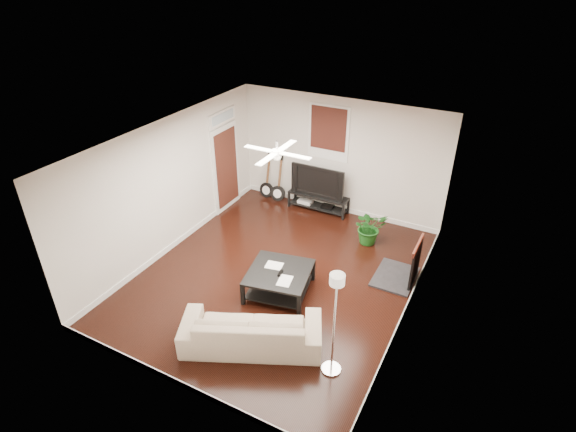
% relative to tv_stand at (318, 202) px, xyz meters
% --- Properties ---
extents(room, '(5.01, 6.01, 2.81)m').
position_rel_tv_stand_xyz_m(room, '(0.40, -2.78, 1.19)').
color(room, black).
rests_on(room, ground).
extents(brick_accent, '(0.02, 2.20, 2.80)m').
position_rel_tv_stand_xyz_m(brick_accent, '(2.89, -1.78, 1.19)').
color(brick_accent, brown).
rests_on(brick_accent, floor).
extents(fireplace, '(0.80, 1.10, 0.92)m').
position_rel_tv_stand_xyz_m(fireplace, '(2.60, -1.78, 0.25)').
color(fireplace, black).
rests_on(fireplace, floor).
extents(window_back, '(1.00, 0.06, 1.30)m').
position_rel_tv_stand_xyz_m(window_back, '(0.10, 0.19, 1.74)').
color(window_back, '#33110E').
rests_on(window_back, wall_back).
extents(door_left, '(0.08, 1.00, 2.50)m').
position_rel_tv_stand_xyz_m(door_left, '(-2.06, -0.88, 1.04)').
color(door_left, white).
rests_on(door_left, wall_left).
extents(tv_stand, '(1.49, 0.40, 0.42)m').
position_rel_tv_stand_xyz_m(tv_stand, '(0.00, 0.00, 0.00)').
color(tv_stand, black).
rests_on(tv_stand, floor).
extents(tv, '(1.34, 0.18, 0.77)m').
position_rel_tv_stand_xyz_m(tv, '(-0.00, 0.02, 0.59)').
color(tv, black).
rests_on(tv, tv_stand).
extents(coffee_table, '(1.31, 1.31, 0.47)m').
position_rel_tv_stand_xyz_m(coffee_table, '(0.65, -3.20, 0.02)').
color(coffee_table, black).
rests_on(coffee_table, floor).
extents(sofa, '(2.39, 1.72, 0.65)m').
position_rel_tv_stand_xyz_m(sofa, '(0.89, -4.56, 0.12)').
color(sofa, tan).
rests_on(sofa, floor).
extents(floor_lamp, '(0.40, 0.40, 1.82)m').
position_rel_tv_stand_xyz_m(floor_lamp, '(2.24, -4.46, 0.70)').
color(floor_lamp, silver).
rests_on(floor_lamp, floor).
extents(potted_plant, '(0.92, 0.91, 0.78)m').
position_rel_tv_stand_xyz_m(potted_plant, '(1.58, -0.82, 0.18)').
color(potted_plant, '#185519').
rests_on(potted_plant, floor).
extents(guitar_left, '(0.40, 0.29, 1.24)m').
position_rel_tv_stand_xyz_m(guitar_left, '(-1.45, -0.03, 0.41)').
color(guitar_left, black).
rests_on(guitar_left, floor).
extents(guitar_right, '(0.40, 0.29, 1.24)m').
position_rel_tv_stand_xyz_m(guitar_right, '(-1.10, -0.06, 0.41)').
color(guitar_right, black).
rests_on(guitar_right, floor).
extents(ceiling_fan, '(1.24, 1.24, 0.32)m').
position_rel_tv_stand_xyz_m(ceiling_fan, '(0.40, -2.78, 2.39)').
color(ceiling_fan, white).
rests_on(ceiling_fan, ceiling).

